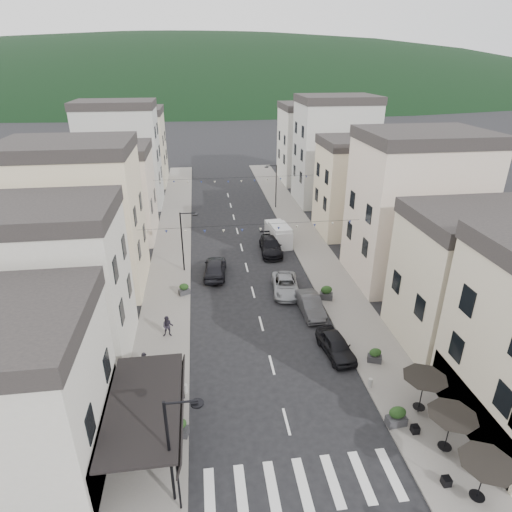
{
  "coord_description": "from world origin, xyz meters",
  "views": [
    {
      "loc": [
        -4.13,
        -11.74,
        18.73
      ],
      "look_at": [
        0.27,
        21.03,
        3.5
      ],
      "focal_mm": 30.0,
      "sensor_mm": 36.0,
      "label": 1
    }
  ],
  "objects_px": {
    "parked_car_a": "(336,345)",
    "parked_car_c": "(286,285)",
    "pedestrian_b": "(168,326)",
    "parked_car_d": "(271,246)",
    "parked_car_e": "(215,267)",
    "pedestrian_a": "(145,365)",
    "parked_car_b": "(311,305)",
    "delivery_van": "(278,234)"
  },
  "relations": [
    {
      "from": "pedestrian_a",
      "to": "pedestrian_b",
      "type": "distance_m",
      "value": 4.46
    },
    {
      "from": "parked_car_b",
      "to": "parked_car_c",
      "type": "distance_m",
      "value": 3.83
    },
    {
      "from": "pedestrian_a",
      "to": "parked_car_b",
      "type": "bearing_deg",
      "value": 6.85
    },
    {
      "from": "delivery_van",
      "to": "parked_car_c",
      "type": "bearing_deg",
      "value": -103.46
    },
    {
      "from": "parked_car_b",
      "to": "parked_car_a",
      "type": "bearing_deg",
      "value": -87.41
    },
    {
      "from": "parked_car_a",
      "to": "parked_car_c",
      "type": "relative_size",
      "value": 0.86
    },
    {
      "from": "parked_car_b",
      "to": "pedestrian_b",
      "type": "bearing_deg",
      "value": -172.2
    },
    {
      "from": "parked_car_b",
      "to": "delivery_van",
      "type": "bearing_deg",
      "value": 88.07
    },
    {
      "from": "parked_car_d",
      "to": "pedestrian_a",
      "type": "height_order",
      "value": "pedestrian_a"
    },
    {
      "from": "parked_car_c",
      "to": "parked_car_e",
      "type": "relative_size",
      "value": 0.98
    },
    {
      "from": "pedestrian_b",
      "to": "parked_car_b",
      "type": "bearing_deg",
      "value": 12.48
    },
    {
      "from": "parked_car_d",
      "to": "pedestrian_a",
      "type": "distance_m",
      "value": 21.52
    },
    {
      "from": "pedestrian_a",
      "to": "pedestrian_b",
      "type": "relative_size",
      "value": 1.08
    },
    {
      "from": "parked_car_e",
      "to": "pedestrian_b",
      "type": "xyz_separation_m",
      "value": [
        -3.88,
        -9.53,
        0.1
      ]
    },
    {
      "from": "parked_car_e",
      "to": "pedestrian_b",
      "type": "distance_m",
      "value": 10.29
    },
    {
      "from": "parked_car_b",
      "to": "pedestrian_b",
      "type": "height_order",
      "value": "pedestrian_b"
    },
    {
      "from": "parked_car_a",
      "to": "parked_car_e",
      "type": "bearing_deg",
      "value": 113.19
    },
    {
      "from": "parked_car_d",
      "to": "parked_car_e",
      "type": "xyz_separation_m",
      "value": [
        -6.11,
        -4.56,
        0.08
      ]
    },
    {
      "from": "parked_car_a",
      "to": "parked_car_c",
      "type": "xyz_separation_m",
      "value": [
        -1.76,
        9.02,
        -0.04
      ]
    },
    {
      "from": "parked_car_c",
      "to": "pedestrian_b",
      "type": "height_order",
      "value": "pedestrian_b"
    },
    {
      "from": "parked_car_b",
      "to": "pedestrian_a",
      "type": "height_order",
      "value": "pedestrian_a"
    },
    {
      "from": "parked_car_b",
      "to": "pedestrian_a",
      "type": "xyz_separation_m",
      "value": [
        -12.4,
        -6.21,
        0.29
      ]
    },
    {
      "from": "parked_car_d",
      "to": "parked_car_c",
      "type": "bearing_deg",
      "value": -88.06
    },
    {
      "from": "delivery_van",
      "to": "parked_car_d",
      "type": "bearing_deg",
      "value": -123.93
    },
    {
      "from": "parked_car_d",
      "to": "pedestrian_a",
      "type": "relative_size",
      "value": 2.96
    },
    {
      "from": "parked_car_b",
      "to": "delivery_van",
      "type": "distance_m",
      "value": 14.61
    },
    {
      "from": "pedestrian_b",
      "to": "parked_car_a",
      "type": "bearing_deg",
      "value": -14.0
    },
    {
      "from": "parked_car_a",
      "to": "parked_car_c",
      "type": "height_order",
      "value": "parked_car_a"
    },
    {
      "from": "parked_car_e",
      "to": "pedestrian_b",
      "type": "relative_size",
      "value": 3.0
    },
    {
      "from": "parked_car_a",
      "to": "parked_car_e",
      "type": "height_order",
      "value": "parked_car_e"
    },
    {
      "from": "parked_car_a",
      "to": "parked_car_d",
      "type": "bearing_deg",
      "value": 87.82
    },
    {
      "from": "parked_car_a",
      "to": "parked_car_b",
      "type": "height_order",
      "value": "parked_car_b"
    },
    {
      "from": "parked_car_c",
      "to": "pedestrian_b",
      "type": "bearing_deg",
      "value": -145.12
    },
    {
      "from": "parked_car_d",
      "to": "pedestrian_b",
      "type": "relative_size",
      "value": 3.21
    },
    {
      "from": "parked_car_c",
      "to": "pedestrian_b",
      "type": "relative_size",
      "value": 2.93
    },
    {
      "from": "parked_car_a",
      "to": "pedestrian_a",
      "type": "xyz_separation_m",
      "value": [
        -12.82,
        -0.78,
        0.31
      ]
    },
    {
      "from": "parked_car_b",
      "to": "parked_car_e",
      "type": "height_order",
      "value": "parked_car_e"
    },
    {
      "from": "parked_car_c",
      "to": "parked_car_e",
      "type": "xyz_separation_m",
      "value": [
        -6.01,
        4.04,
        0.17
      ]
    },
    {
      "from": "parked_car_a",
      "to": "pedestrian_a",
      "type": "distance_m",
      "value": 12.84
    },
    {
      "from": "parked_car_a",
      "to": "pedestrian_b",
      "type": "height_order",
      "value": "pedestrian_b"
    },
    {
      "from": "parked_car_a",
      "to": "parked_car_c",
      "type": "distance_m",
      "value": 9.19
    },
    {
      "from": "pedestrian_b",
      "to": "parked_car_d",
      "type": "bearing_deg",
      "value": 57.52
    }
  ]
}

